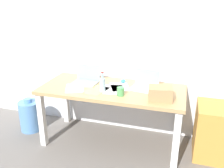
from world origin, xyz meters
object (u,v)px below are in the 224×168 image
object	(u,v)px
desk	(112,95)
coffee_mug	(121,91)
computer_mouse	(123,81)
laptop_right	(145,85)
beer_bottle	(103,84)
cardboard_box	(160,93)
filing_cabinet	(213,131)
water_cooler_jug	(30,116)
laptop_left	(86,80)

from	to	relation	value
desk	coffee_mug	xyz separation A→B (m)	(0.16, -0.19, 0.14)
computer_mouse	coffee_mug	distance (m)	0.43
laptop_right	beer_bottle	size ratio (longest dim) A/B	1.41
beer_bottle	cardboard_box	size ratio (longest dim) A/B	0.95
cardboard_box	filing_cabinet	distance (m)	0.83
cardboard_box	water_cooler_jug	size ratio (longest dim) A/B	0.53
desk	cardboard_box	bearing A→B (deg)	-17.14
laptop_right	filing_cabinet	size ratio (longest dim) A/B	0.53
laptop_left	filing_cabinet	bearing A→B (deg)	0.16
laptop_left	water_cooler_jug	world-z (taller)	laptop_left
beer_bottle	cardboard_box	world-z (taller)	beer_bottle
coffee_mug	water_cooler_jug	xyz separation A→B (m)	(-1.33, 0.15, -0.57)
computer_mouse	cardboard_box	size ratio (longest dim) A/B	0.41
cardboard_box	beer_bottle	bearing A→B (deg)	176.21
cardboard_box	water_cooler_jug	world-z (taller)	cardboard_box
laptop_right	cardboard_box	xyz separation A→B (m)	(0.21, -0.27, 0.02)
computer_mouse	beer_bottle	bearing A→B (deg)	-115.27
laptop_right	beer_bottle	world-z (taller)	beer_bottle
beer_bottle	computer_mouse	distance (m)	0.40
beer_bottle	water_cooler_jug	xyz separation A→B (m)	(-1.10, 0.09, -0.61)
laptop_left	coffee_mug	xyz separation A→B (m)	(0.52, -0.26, 0.00)
laptop_left	coffee_mug	size ratio (longest dim) A/B	3.24
cardboard_box	computer_mouse	bearing A→B (deg)	141.14
water_cooler_jug	filing_cabinet	bearing A→B (deg)	2.86
water_cooler_jug	cardboard_box	bearing A→B (deg)	-4.49
coffee_mug	filing_cabinet	world-z (taller)	coffee_mug
desk	computer_mouse	xyz separation A→B (m)	(0.08, 0.23, 0.11)
coffee_mug	laptop_left	bearing A→B (deg)	153.16
desk	water_cooler_jug	distance (m)	1.25
cardboard_box	filing_cabinet	world-z (taller)	cardboard_box
beer_bottle	computer_mouse	xyz separation A→B (m)	(0.15, 0.37, -0.07)
beer_bottle	coffee_mug	size ratio (longest dim) A/B	2.46
beer_bottle	laptop_left	bearing A→B (deg)	144.71
coffee_mug	water_cooler_jug	size ratio (longest dim) A/B	0.20
water_cooler_jug	computer_mouse	bearing A→B (deg)	12.28
laptop_left	cardboard_box	size ratio (longest dim) A/B	1.25
laptop_left	cardboard_box	world-z (taller)	laptop_left
desk	filing_cabinet	world-z (taller)	desk
cardboard_box	desk	bearing A→B (deg)	162.86
desk	beer_bottle	distance (m)	0.24
laptop_left	water_cooler_jug	size ratio (longest dim) A/B	0.66
desk	beer_bottle	world-z (taller)	beer_bottle
desk	laptop_right	size ratio (longest dim) A/B	5.20
cardboard_box	coffee_mug	distance (m)	0.43
coffee_mug	water_cooler_jug	distance (m)	1.45
laptop_left	filing_cabinet	xyz separation A→B (m)	(1.56, 0.00, -0.47)
laptop_left	laptop_right	distance (m)	0.74
beer_bottle	filing_cabinet	distance (m)	1.38
beer_bottle	coffee_mug	distance (m)	0.24
laptop_right	water_cooler_jug	bearing A→B (deg)	-175.01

